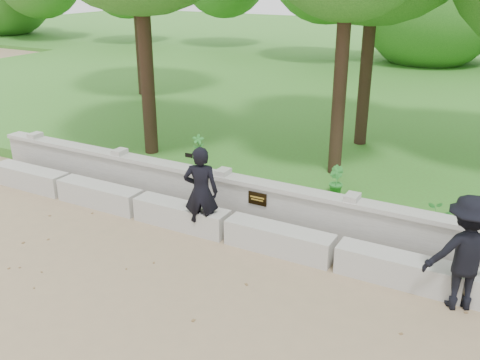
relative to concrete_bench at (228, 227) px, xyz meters
The scene contains 9 objects.
ground 1.91m from the concrete_bench, 90.00° to the right, with size 80.00×80.00×0.00m, color #907958.
lawn 12.10m from the concrete_bench, 90.00° to the left, with size 40.00×22.00×0.25m, color #3A6222.
concrete_bench is the anchor object (origin of this frame).
parapet_wall 0.74m from the concrete_bench, 89.99° to the left, with size 12.50×0.35×0.90m.
man_main 0.79m from the concrete_bench, 168.25° to the right, with size 0.72×0.68×1.68m.
visitor_mid 3.96m from the concrete_bench, ahead, with size 1.27×1.08×1.70m.
shrub_a 3.88m from the concrete_bench, 130.42° to the left, with size 0.29×0.20×0.56m, color #2D852F.
shrub_b 2.54m from the concrete_bench, 61.31° to the left, with size 0.34×0.28×0.62m, color #2D852F.
shrub_c 3.62m from the concrete_bench, 22.85° to the left, with size 0.47×0.41×0.52m, color #2D852F.
Camera 1 is at (4.28, -5.48, 4.47)m, focal length 40.00 mm.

